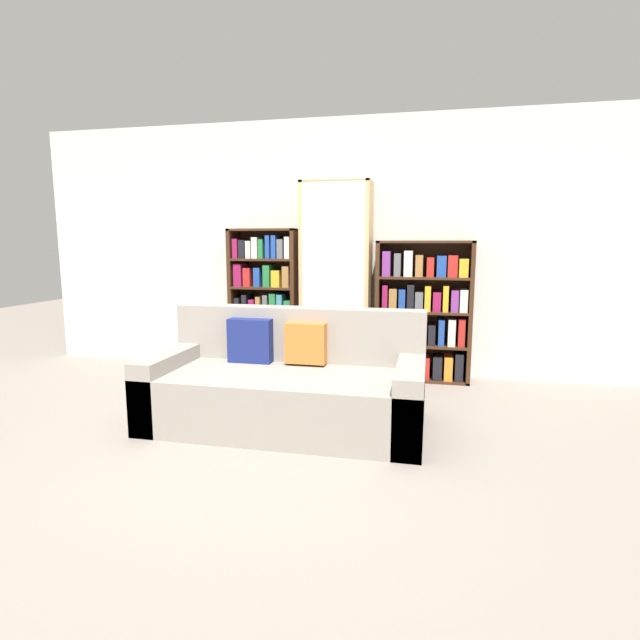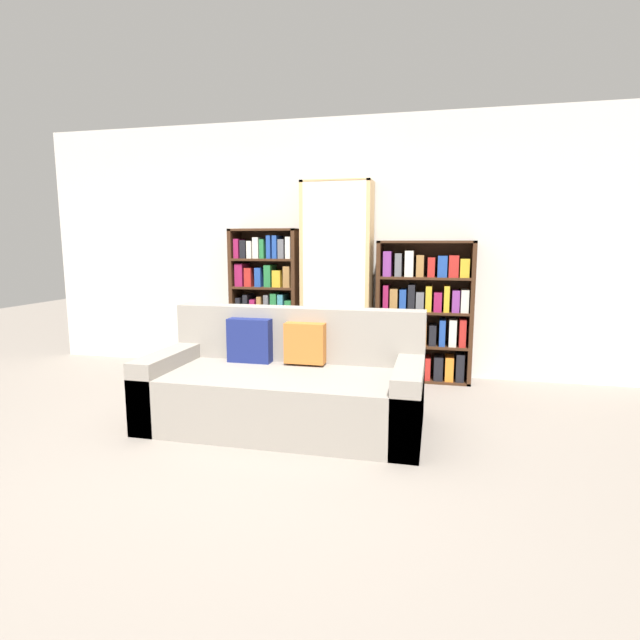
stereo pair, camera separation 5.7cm
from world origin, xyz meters
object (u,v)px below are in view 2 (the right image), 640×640
object	(u,v)px
couch	(286,386)
bookshelf_left	(267,303)
bookshelf_right	(424,315)
display_cabinet	(337,281)
wine_bottle	(356,375)

from	to	relation	value
couch	bookshelf_left	distance (m)	1.73
bookshelf_left	bookshelf_right	bearing A→B (deg)	-0.00
display_cabinet	wine_bottle	xyz separation A→B (m)	(0.30, -0.56, -0.84)
bookshelf_left	wine_bottle	world-z (taller)	bookshelf_left
couch	bookshelf_left	xyz separation A→B (m)	(-0.68, 1.53, 0.46)
bookshelf_left	wine_bottle	size ratio (longest dim) A/B	3.90
couch	wine_bottle	world-z (taller)	couch
display_cabinet	bookshelf_right	bearing A→B (deg)	0.98
bookshelf_left	wine_bottle	xyz separation A→B (m)	(1.09, -0.57, -0.59)
bookshelf_left	display_cabinet	size ratio (longest dim) A/B	0.77
bookshelf_left	bookshelf_right	distance (m)	1.69
couch	bookshelf_right	distance (m)	1.87
bookshelf_right	wine_bottle	xyz separation A→B (m)	(-0.60, -0.57, -0.51)
couch	wine_bottle	bearing A→B (deg)	67.03
bookshelf_left	display_cabinet	world-z (taller)	display_cabinet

